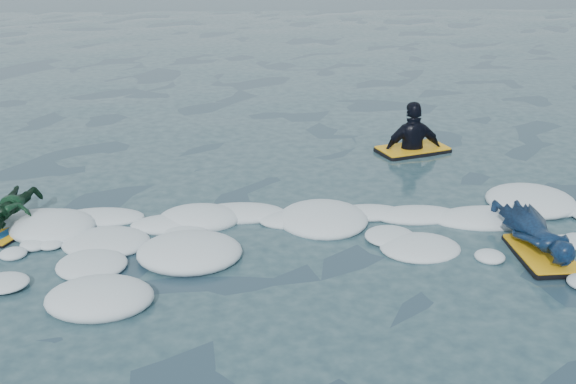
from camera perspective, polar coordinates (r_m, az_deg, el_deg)
The scene contains 5 objects.
ground at distance 7.60m, azimuth -1.16°, elevation -7.11°, with size 120.00×120.00×0.00m, color #1C3A45.
foam_band at distance 8.52m, azimuth -1.35°, elevation -3.77°, with size 12.00×3.10×0.30m, color white, non-canonical shape.
prone_woman_unit at distance 8.66m, azimuth 19.00°, elevation -3.11°, with size 0.72×1.58×0.40m.
prone_child_unit at distance 9.32m, azimuth -20.92°, elevation -1.56°, with size 0.68×1.17×0.41m.
waiting_rider_unit at distance 11.70m, azimuth 9.80°, elevation 3.07°, with size 1.26×0.96×1.68m.
Camera 1 is at (-0.15, -6.66, 3.65)m, focal length 45.00 mm.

